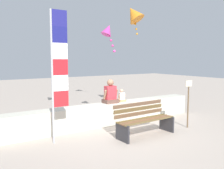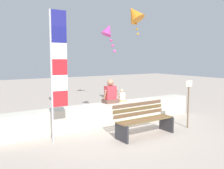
{
  "view_description": "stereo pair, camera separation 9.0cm",
  "coord_description": "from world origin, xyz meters",
  "views": [
    {
      "loc": [
        -4.06,
        -5.61,
        2.11
      ],
      "look_at": [
        0.18,
        0.85,
        1.27
      ],
      "focal_mm": 38.77,
      "sensor_mm": 36.0,
      "label": 1
    },
    {
      "loc": [
        -3.99,
        -5.66,
        2.11
      ],
      "look_at": [
        0.18,
        0.85,
        1.27
      ],
      "focal_mm": 38.77,
      "sensor_mm": 36.0,
      "label": 2
    }
  ],
  "objects": [
    {
      "name": "person_adult",
      "position": [
        0.13,
        0.88,
        0.97
      ],
      "size": [
        0.5,
        0.37,
        0.77
      ],
      "color": "brown",
      "rests_on": "seawall_ledge"
    },
    {
      "name": "kite_orange",
      "position": [
        1.81,
        1.83,
        3.8
      ],
      "size": [
        0.94,
        1.01,
        1.16
      ],
      "color": "orange"
    },
    {
      "name": "ground_plane",
      "position": [
        0.0,
        0.0,
        0.0
      ],
      "size": [
        40.0,
        40.0,
        0.0
      ],
      "primitive_type": "plane",
      "color": "#B2A395"
    },
    {
      "name": "sign_post",
      "position": [
        1.84,
        -0.84,
        0.85
      ],
      "size": [
        0.24,
        0.05,
        1.45
      ],
      "color": "brown",
      "rests_on": "ground"
    },
    {
      "name": "person_child",
      "position": [
        0.58,
        0.88,
        0.84
      ],
      "size": [
        0.28,
        0.2,
        0.42
      ],
      "color": "tan",
      "rests_on": "seawall_ledge"
    },
    {
      "name": "flag_banner",
      "position": [
        -1.93,
        0.07,
        1.93
      ],
      "size": [
        0.43,
        0.05,
        3.28
      ],
      "color": "#B7B7BC",
      "rests_on": "ground"
    },
    {
      "name": "park_bench",
      "position": [
        0.25,
        -0.65,
        0.42
      ],
      "size": [
        1.75,
        0.64,
        0.88
      ],
      "color": "brown",
      "rests_on": "ground"
    },
    {
      "name": "kite_teal",
      "position": [
        -0.69,
        3.53,
        2.88
      ],
      "size": [
        0.85,
        0.95,
        0.97
      ],
      "color": "teal"
    },
    {
      "name": "seawall_ledge",
      "position": [
        0.0,
        0.85,
        0.34
      ],
      "size": [
        6.81,
        0.53,
        0.67
      ],
      "primitive_type": "cube",
      "color": "beige",
      "rests_on": "ground"
    },
    {
      "name": "kite_magenta",
      "position": [
        0.34,
        1.34,
        3.04
      ],
      "size": [
        0.48,
        0.62,
        1.0
      ],
      "color": "#DB3D9E"
    }
  ]
}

